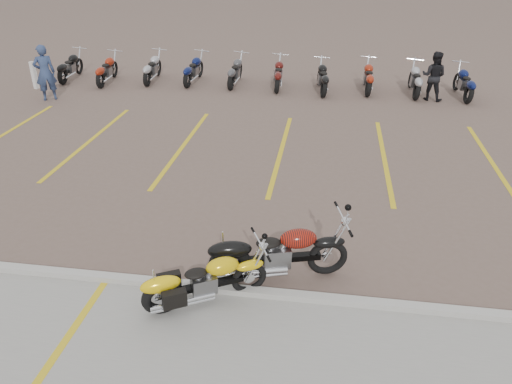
{
  "coord_description": "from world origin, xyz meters",
  "views": [
    {
      "loc": [
        1.2,
        -8.29,
        5.19
      ],
      "look_at": [
        -0.09,
        0.15,
        0.75
      ],
      "focal_mm": 35.0,
      "sensor_mm": 36.0,
      "label": 1
    }
  ],
  "objects_px": {
    "yellow_cruiser": "(202,282)",
    "person_a": "(45,73)",
    "flame_cruiser": "(275,255)",
    "bollard": "(34,75)",
    "person_b": "(434,76)"
  },
  "relations": [
    {
      "from": "yellow_cruiser",
      "to": "person_a",
      "type": "distance_m",
      "value": 12.62
    },
    {
      "from": "flame_cruiser",
      "to": "bollard",
      "type": "relative_size",
      "value": 2.29
    },
    {
      "from": "yellow_cruiser",
      "to": "bollard",
      "type": "distance_m",
      "value": 14.34
    },
    {
      "from": "flame_cruiser",
      "to": "person_a",
      "type": "bearing_deg",
      "value": 118.68
    },
    {
      "from": "person_b",
      "to": "bollard",
      "type": "height_order",
      "value": "person_b"
    },
    {
      "from": "yellow_cruiser",
      "to": "bollard",
      "type": "relative_size",
      "value": 1.82
    },
    {
      "from": "person_a",
      "to": "flame_cruiser",
      "type": "bearing_deg",
      "value": 99.05
    },
    {
      "from": "person_a",
      "to": "bollard",
      "type": "relative_size",
      "value": 1.89
    },
    {
      "from": "person_b",
      "to": "bollard",
      "type": "relative_size",
      "value": 1.67
    },
    {
      "from": "yellow_cruiser",
      "to": "flame_cruiser",
      "type": "height_order",
      "value": "flame_cruiser"
    },
    {
      "from": "yellow_cruiser",
      "to": "person_a",
      "type": "xyz_separation_m",
      "value": [
        -7.97,
        9.76,
        0.54
      ]
    },
    {
      "from": "yellow_cruiser",
      "to": "person_b",
      "type": "xyz_separation_m",
      "value": [
        5.23,
        11.75,
        0.43
      ]
    },
    {
      "from": "yellow_cruiser",
      "to": "person_b",
      "type": "bearing_deg",
      "value": 37.3
    },
    {
      "from": "flame_cruiser",
      "to": "person_b",
      "type": "bearing_deg",
      "value": 52.69
    },
    {
      "from": "flame_cruiser",
      "to": "bollard",
      "type": "distance_m",
      "value": 14.47
    }
  ]
}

